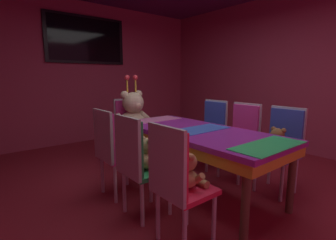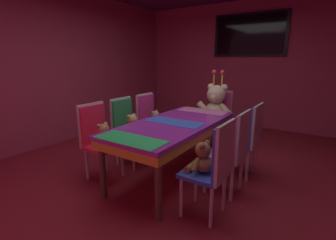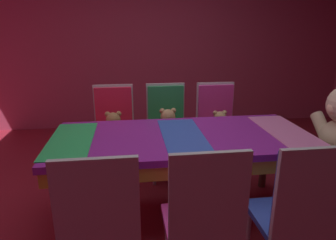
{
  "view_description": "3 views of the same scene",
  "coord_description": "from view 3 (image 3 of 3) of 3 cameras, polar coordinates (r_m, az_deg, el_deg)",
  "views": [
    {
      "loc": [
        -2.0,
        -1.93,
        1.33
      ],
      "look_at": [
        -0.24,
        0.24,
        0.85
      ],
      "focal_mm": 26.84,
      "sensor_mm": 36.0,
      "label": 1
    },
    {
      "loc": [
        1.62,
        -2.63,
        1.53
      ],
      "look_at": [
        0.06,
        -0.24,
        0.83
      ],
      "focal_mm": 26.37,
      "sensor_mm": 36.0,
      "label": 2
    },
    {
      "loc": [
        2.16,
        -0.4,
        1.55
      ],
      "look_at": [
        0.04,
        -0.12,
        0.88
      ],
      "focal_mm": 31.69,
      "sensor_mm": 36.0,
      "label": 3
    }
  ],
  "objects": [
    {
      "name": "chair_left_1",
      "position": [
        3.17,
        -0.32,
        -0.1
      ],
      "size": [
        0.42,
        0.41,
        0.98
      ],
      "color": "#268C4C",
      "rests_on": "ground_plane"
    },
    {
      "name": "teddy_left_1",
      "position": [
        3.03,
        0.02,
        -1.04
      ],
      "size": [
        0.25,
        0.33,
        0.31
      ],
      "color": "tan",
      "rests_on": "chair_left_1"
    },
    {
      "name": "teddy_left_0",
      "position": [
        3.01,
        -10.39,
        -1.57
      ],
      "size": [
        0.24,
        0.31,
        0.29
      ],
      "color": "#9E7247",
      "rests_on": "chair_left_0"
    },
    {
      "name": "teddy_right_0",
      "position": [
        1.77,
        -12.45,
        -15.78
      ],
      "size": [
        0.26,
        0.33,
        0.31
      ],
      "rotation": [
        0.0,
        0.0,
        3.14
      ],
      "color": "brown",
      "rests_on": "chair_right_0"
    },
    {
      "name": "chair_right_0",
      "position": [
        1.65,
        -12.87,
        -18.4
      ],
      "size": [
        0.42,
        0.41,
        0.98
      ],
      "rotation": [
        0.0,
        0.0,
        3.14
      ],
      "color": "#2D47B2",
      "rests_on": "ground_plane"
    },
    {
      "name": "teddy_left_2",
      "position": [
        3.14,
        9.93,
        -0.99
      ],
      "size": [
        0.22,
        0.28,
        0.27
      ],
      "color": "tan",
      "rests_on": "chair_left_2"
    },
    {
      "name": "chair_left_2",
      "position": [
        3.26,
        9.22,
        0.18
      ],
      "size": [
        0.42,
        0.41,
        0.98
      ],
      "color": "#CC338C",
      "rests_on": "ground_plane"
    },
    {
      "name": "chair_right_1",
      "position": [
        1.68,
        6.97,
        -17.34
      ],
      "size": [
        0.42,
        0.41,
        0.98
      ],
      "rotation": [
        0.0,
        0.0,
        3.14
      ],
      "color": "#CC338C",
      "rests_on": "ground_plane"
    },
    {
      "name": "ground_plane",
      "position": [
        2.69,
        2.54,
        -17.85
      ],
      "size": [
        7.9,
        7.9,
        0.0
      ],
      "primitive_type": "plane",
      "color": "maroon"
    },
    {
      "name": "wall_left",
      "position": [
        4.78,
        -2.81,
        15.6
      ],
      "size": [
        0.12,
        6.4,
        2.8
      ],
      "primitive_type": "cube",
      "color": "#99334C",
      "rests_on": "ground_plane"
    },
    {
      "name": "chair_right_2",
      "position": [
        1.86,
        24.13,
        -15.02
      ],
      "size": [
        0.42,
        0.41,
        0.98
      ],
      "rotation": [
        0.0,
        0.0,
        3.14
      ],
      "color": "#2D47B2",
      "rests_on": "ground_plane"
    },
    {
      "name": "chair_left_0",
      "position": [
        3.14,
        -10.29,
        -0.51
      ],
      "size": [
        0.42,
        0.41,
        0.98
      ],
      "color": "red",
      "rests_on": "ground_plane"
    },
    {
      "name": "banquet_table",
      "position": [
        2.37,
        2.75,
        -4.87
      ],
      "size": [
        0.9,
        2.02,
        0.75
      ],
      "color": "purple",
      "rests_on": "ground_plane"
    }
  ]
}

